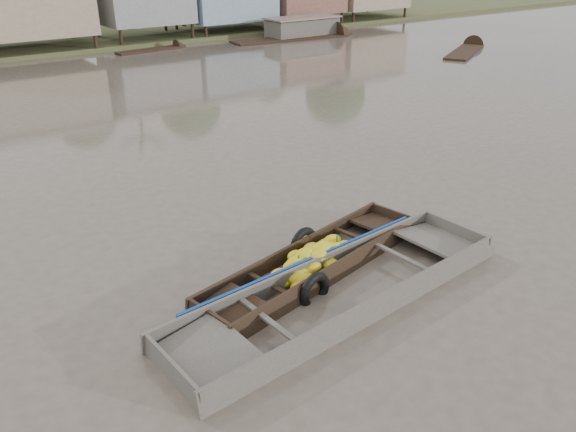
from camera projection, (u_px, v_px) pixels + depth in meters
ground at (299, 293)px, 10.40m from camera, size 120.00×120.00×0.00m
banana_boat at (313, 264)px, 11.05m from camera, size 5.62×2.32×0.79m
viewer_boat at (341, 295)px, 10.25m from camera, size 7.12×2.28×0.57m
distant_boats at (226, 45)px, 34.26m from camera, size 45.29×14.99×1.38m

